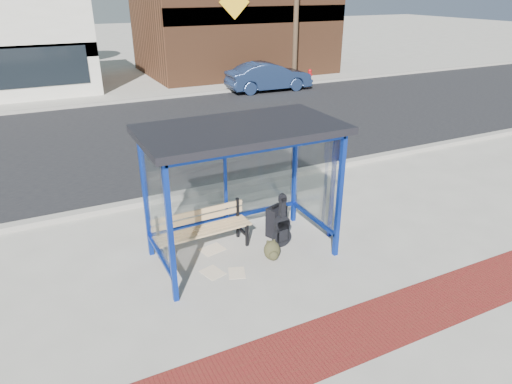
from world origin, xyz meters
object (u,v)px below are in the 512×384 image
bench (202,228)px  fire_hydrant (310,75)px  parked_car (269,77)px  backpack (272,251)px  guitar_bag (282,228)px  suitcase (276,221)px

bench → fire_hydrant: bearing=48.4°
bench → parked_car: parked_car is taller
backpack → fire_hydrant: size_ratio=0.56×
bench → guitar_bag: size_ratio=1.77×
bench → suitcase: bearing=-6.8°
bench → parked_car: 14.35m
guitar_bag → suitcase: 0.41m
backpack → fire_hydrant: (9.63, 13.93, 0.18)m
bench → guitar_bag: (1.38, -0.50, -0.10)m
suitcase → bench: bearing=153.1°
bench → guitar_bag: guitar_bag is taller
guitar_bag → fire_hydrant: size_ratio=1.57×
suitcase → backpack: suitcase is taller
backpack → guitar_bag: bearing=53.5°
fire_hydrant → bench: bearing=-129.1°
guitar_bag → backpack: 0.55m
suitcase → parked_car: size_ratio=0.17×
bench → parked_car: (7.73, 12.09, 0.18)m
backpack → fire_hydrant: 16.94m
guitar_bag → backpack: guitar_bag is taller
parked_car → backpack: bearing=155.0°
parked_car → fire_hydrant: bearing=-68.5°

